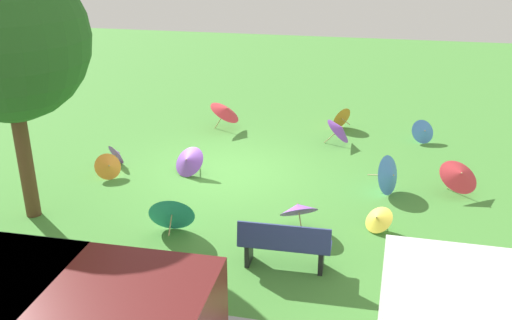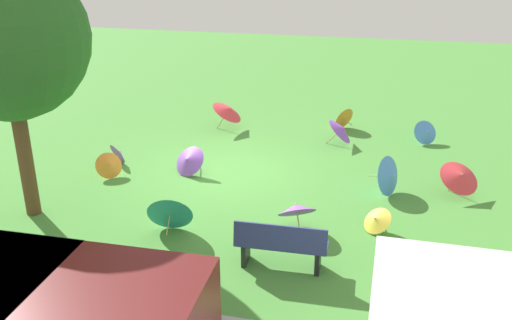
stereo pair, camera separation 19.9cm
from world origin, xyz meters
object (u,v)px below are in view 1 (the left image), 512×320
parasol_purple_2 (118,154)px  parasol_red_1 (226,110)px  parasol_yellow_0 (378,219)px  parasol_blue_2 (391,175)px  parasol_purple_1 (188,161)px  park_bench (284,245)px  parasol_orange_0 (340,117)px  parasol_purple_0 (298,208)px  parasol_red_0 (460,175)px  parasol_orange_1 (108,166)px  shade_tree (5,40)px  parasol_purple_3 (340,129)px  van_dark (21,317)px  parasol_teal_0 (172,211)px  parasol_blue_0 (424,131)px

parasol_purple_2 → parasol_red_1: 3.76m
parasol_yellow_0 → parasol_blue_2: (-0.23, -1.78, 0.19)m
parasol_purple_2 → parasol_yellow_0: bearing=162.1°
parasol_purple_2 → parasol_purple_1: bearing=172.3°
park_bench → parasol_orange_0: 7.85m
parasol_purple_0 → parasol_blue_2: parasol_blue_2 is taller
park_bench → parasol_yellow_0: bearing=-132.4°
parasol_red_0 → parasol_yellow_0: parasol_red_0 is taller
parasol_orange_1 → shade_tree: bearing=71.6°
parasol_orange_0 → parasol_purple_2: parasol_orange_0 is taller
parasol_red_1 → parasol_purple_3: (-3.40, 0.53, -0.16)m
parasol_red_0 → parasol_red_1: 7.03m
parasol_purple_3 → parasol_blue_2: 3.27m
van_dark → parasol_purple_0: bearing=-121.6°
parasol_orange_0 → parasol_blue_2: bearing=108.4°
parasol_orange_1 → parasol_teal_0: (-2.39, 2.12, 0.14)m
parasol_red_0 → parasol_orange_1: bearing=5.8°
van_dark → parasol_purple_1: 6.80m
parasol_yellow_0 → parasol_purple_2: bearing=-17.9°
parasol_blue_0 → parasol_teal_0: size_ratio=0.82×
shade_tree → parasol_purple_3: size_ratio=6.25×
parasol_purple_0 → van_dark: bearing=58.4°
parasol_purple_0 → parasol_blue_0: size_ratio=1.23×
parasol_orange_0 → parasol_purple_2: 6.64m
parasol_red_0 → parasol_purple_2: bearing=-0.4°
park_bench → parasol_purple_0: size_ratio=1.62×
parasol_purple_1 → parasol_blue_0: 6.71m
van_dark → parasol_purple_0: size_ratio=4.65×
parasol_orange_1 → parasol_purple_3: parasol_purple_3 is taller
parasol_purple_2 → parasol_teal_0: 3.96m
parasol_blue_0 → parasol_purple_3: 2.36m
shade_tree → parasol_purple_0: (-5.46, -0.58, -3.17)m
park_bench → parasol_red_1: parasol_red_1 is taller
parasol_orange_0 → parasol_red_1: size_ratio=0.75×
parasol_red_0 → parasol_yellow_0: bearing=49.8°
parasol_blue_0 → parasol_purple_2: (7.64, 3.30, -0.05)m
parasol_purple_0 → parasol_yellow_0: (-1.53, -0.27, -0.19)m
parasol_red_0 → parasol_purple_3: bearing=-43.6°
shade_tree → parasol_blue_2: (-7.22, -2.63, -3.17)m
parasol_blue_2 → parasol_red_0: bearing=-169.8°
parasol_red_0 → parasol_orange_0: size_ratio=1.59×
shade_tree → parasol_blue_2: 8.31m
park_bench → shade_tree: size_ratio=0.31×
parasol_orange_1 → parasol_yellow_0: (-6.30, 1.22, -0.05)m
van_dark → parasol_orange_0: 11.54m
parasol_purple_0 → parasol_red_0: size_ratio=0.83×
parasol_purple_0 → parasol_teal_0: parasol_teal_0 is taller
parasol_orange_1 → parasol_blue_2: 6.56m
parasol_purple_3 → park_bench: bearing=86.0°
park_bench → parasol_red_1: 7.59m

